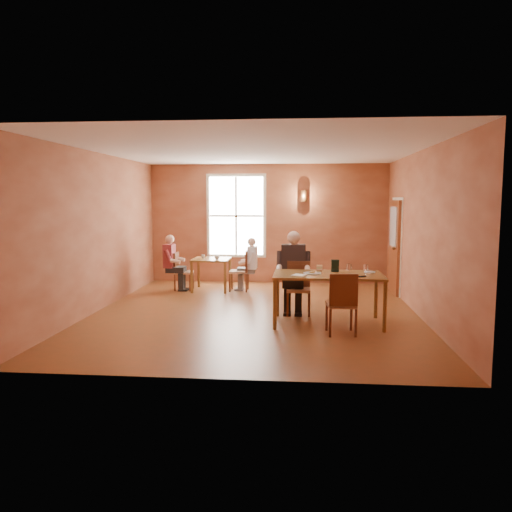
# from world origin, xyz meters

# --- Properties ---
(ground) EXTENTS (6.00, 7.00, 0.01)m
(ground) POSITION_xyz_m (0.00, 0.00, 0.00)
(ground) COLOR brown
(ground) RESTS_ON ground
(wall_back) EXTENTS (6.00, 0.04, 3.00)m
(wall_back) POSITION_xyz_m (0.00, 3.50, 1.50)
(wall_back) COLOR brown
(wall_back) RESTS_ON ground
(wall_front) EXTENTS (6.00, 0.04, 3.00)m
(wall_front) POSITION_xyz_m (0.00, -3.50, 1.50)
(wall_front) COLOR brown
(wall_front) RESTS_ON ground
(wall_left) EXTENTS (0.04, 7.00, 3.00)m
(wall_left) POSITION_xyz_m (-3.00, 0.00, 1.50)
(wall_left) COLOR brown
(wall_left) RESTS_ON ground
(wall_right) EXTENTS (0.04, 7.00, 3.00)m
(wall_right) POSITION_xyz_m (3.00, 0.00, 1.50)
(wall_right) COLOR brown
(wall_right) RESTS_ON ground
(ceiling) EXTENTS (6.00, 7.00, 0.04)m
(ceiling) POSITION_xyz_m (0.00, 0.00, 3.00)
(ceiling) COLOR white
(ceiling) RESTS_ON wall_back
(window) EXTENTS (1.36, 0.10, 1.96)m
(window) POSITION_xyz_m (-0.80, 3.45, 1.70)
(window) COLOR white
(window) RESTS_ON wall_back
(door) EXTENTS (0.12, 1.04, 2.10)m
(door) POSITION_xyz_m (2.94, 2.30, 1.05)
(door) COLOR maroon
(door) RESTS_ON ground
(wall_sconce) EXTENTS (0.16, 0.16, 0.28)m
(wall_sconce) POSITION_xyz_m (0.90, 3.40, 2.20)
(wall_sconce) COLOR brown
(wall_sconce) RESTS_ON wall_back
(main_table) EXTENTS (1.84, 1.03, 0.86)m
(main_table) POSITION_xyz_m (1.31, -0.71, 0.43)
(main_table) COLOR brown
(main_table) RESTS_ON ground
(chair_diner_main) EXTENTS (0.43, 0.43, 0.97)m
(chair_diner_main) POSITION_xyz_m (0.81, -0.06, 0.49)
(chair_diner_main) COLOR #56371A
(chair_diner_main) RESTS_ON ground
(diner_main) EXTENTS (0.59, 0.59, 1.47)m
(diner_main) POSITION_xyz_m (0.81, -0.09, 0.74)
(diner_main) COLOR #34261D
(diner_main) RESTS_ON ground
(chair_empty) EXTENTS (0.47, 0.47, 0.99)m
(chair_empty) POSITION_xyz_m (1.49, -1.34, 0.49)
(chair_empty) COLOR #4C2412
(chair_empty) RESTS_ON ground
(plate_food) EXTENTS (0.40, 0.40, 0.04)m
(plate_food) POSITION_xyz_m (1.04, -0.74, 0.88)
(plate_food) COLOR white
(plate_food) RESTS_ON main_table
(sandwich) EXTENTS (0.10, 0.09, 0.12)m
(sandwich) POSITION_xyz_m (1.17, -0.63, 0.92)
(sandwich) COLOR #DAB56B
(sandwich) RESTS_ON main_table
(goblet_b) EXTENTS (0.10, 0.10, 0.20)m
(goblet_b) POSITION_xyz_m (1.92, -0.81, 0.96)
(goblet_b) COLOR white
(goblet_b) RESTS_ON main_table
(goblet_c) EXTENTS (0.10, 0.10, 0.22)m
(goblet_c) POSITION_xyz_m (1.64, -0.88, 0.97)
(goblet_c) COLOR white
(goblet_c) RESTS_ON main_table
(menu_stand) EXTENTS (0.14, 0.08, 0.22)m
(menu_stand) POSITION_xyz_m (1.44, -0.47, 0.97)
(menu_stand) COLOR black
(menu_stand) RESTS_ON main_table
(knife) EXTENTS (0.21, 0.06, 0.00)m
(knife) POSITION_xyz_m (1.24, -0.97, 0.86)
(knife) COLOR white
(knife) RESTS_ON main_table
(napkin) EXTENTS (0.27, 0.27, 0.01)m
(napkin) POSITION_xyz_m (0.82, -0.90, 0.86)
(napkin) COLOR silver
(napkin) RESTS_ON main_table
(side_plate) EXTENTS (0.24, 0.24, 0.02)m
(side_plate) POSITION_xyz_m (2.03, -0.47, 0.87)
(side_plate) COLOR silver
(side_plate) RESTS_ON main_table
(sunglasses) EXTENTS (0.13, 0.11, 0.02)m
(sunglasses) POSITION_xyz_m (1.85, -0.98, 0.87)
(sunglasses) COLOR black
(sunglasses) RESTS_ON main_table
(second_table) EXTENTS (0.84, 0.84, 0.75)m
(second_table) POSITION_xyz_m (-1.23, 2.23, 0.37)
(second_table) COLOR brown
(second_table) RESTS_ON ground
(chair_diner_white) EXTENTS (0.42, 0.42, 0.95)m
(chair_diner_white) POSITION_xyz_m (-0.58, 2.23, 0.47)
(chair_diner_white) COLOR #56291A
(chair_diner_white) RESTS_ON ground
(diner_white) EXTENTS (0.48, 0.48, 1.19)m
(diner_white) POSITION_xyz_m (-0.55, 2.23, 0.60)
(diner_white) COLOR beige
(diner_white) RESTS_ON ground
(chair_diner_maroon) EXTENTS (0.39, 0.39, 0.88)m
(chair_diner_maroon) POSITION_xyz_m (-1.88, 2.23, 0.44)
(chair_diner_maroon) COLOR #4D250F
(chair_diner_maroon) RESTS_ON ground
(diner_maroon) EXTENTS (0.50, 0.50, 1.26)m
(diner_maroon) POSITION_xyz_m (-1.91, 2.23, 0.63)
(diner_maroon) COLOR maroon
(diner_maroon) RESTS_ON ground
(cup_a) EXTENTS (0.16, 0.16, 0.09)m
(cup_a) POSITION_xyz_m (-1.08, 2.12, 0.79)
(cup_a) COLOR silver
(cup_a) RESTS_ON second_table
(cup_b) EXTENTS (0.09, 0.09, 0.08)m
(cup_b) POSITION_xyz_m (-1.44, 2.31, 0.79)
(cup_b) COLOR white
(cup_b) RESTS_ON second_table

